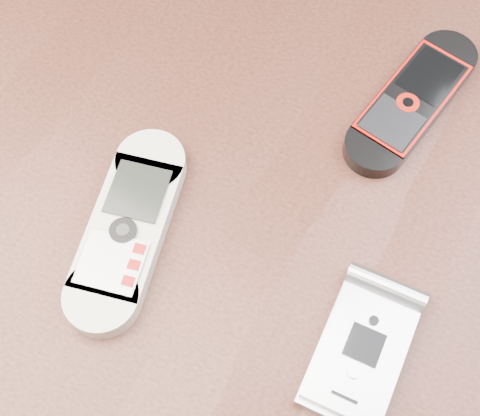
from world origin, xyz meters
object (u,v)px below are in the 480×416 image
object	(u,v)px
nokia_white	(128,228)
motorola_razr	(361,351)
table	(235,262)
nokia_black_red	(412,100)

from	to	relation	value
nokia_white	motorola_razr	xyz separation A→B (m)	(0.19, -0.01, -0.00)
table	nokia_white	size ratio (longest dim) A/B	7.28
nokia_white	motorola_razr	bearing A→B (deg)	-14.49
nokia_white	nokia_black_red	world-z (taller)	nokia_white
table	nokia_black_red	world-z (taller)	nokia_black_red
table	motorola_razr	world-z (taller)	motorola_razr
table	motorola_razr	distance (m)	0.18
nokia_white	motorola_razr	distance (m)	0.19
nokia_white	table	bearing A→B (deg)	27.55
table	nokia_black_red	distance (m)	0.21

